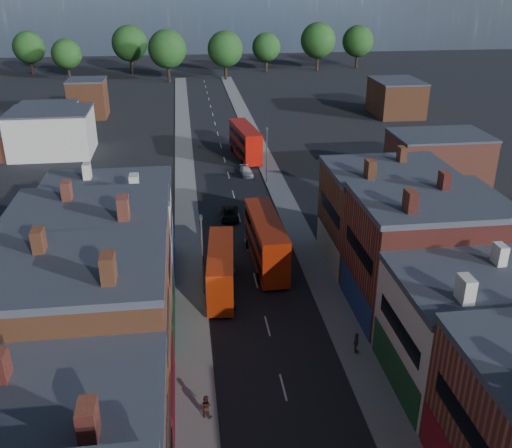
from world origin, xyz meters
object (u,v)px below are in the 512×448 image
object	(u,v)px
ped_1	(206,406)
car_2	(230,214)
bus_0	(221,269)
car_3	(246,172)
bus_2	(245,141)
bus_1	(266,240)
ped_3	(356,343)

from	to	relation	value
ped_1	car_2	bearing A→B (deg)	-72.94
bus_0	car_3	size ratio (longest dim) A/B	2.66
car_3	ped_1	xyz separation A→B (m)	(-8.48, -50.21, 0.42)
bus_0	car_2	size ratio (longest dim) A/B	2.25
bus_0	car_2	world-z (taller)	bus_0
bus_0	bus_2	size ratio (longest dim) A/B	0.85
bus_2	car_3	size ratio (longest dim) A/B	3.12
bus_2	car_3	world-z (taller)	bus_2
bus_1	car_2	bearing A→B (deg)	100.72
car_2	bus_0	bearing A→B (deg)	-93.87
bus_2	ped_3	distance (m)	53.33
bus_0	bus_1	xyz separation A→B (m)	(5.00, 4.89, 0.39)
car_3	bus_0	bearing A→B (deg)	-104.45
ped_1	ped_3	bearing A→B (deg)	-130.31
bus_1	ped_1	world-z (taller)	bus_1
bus_2	car_2	world-z (taller)	bus_2
car_3	ped_1	world-z (taller)	ped_1
bus_0	bus_2	xyz separation A→B (m)	(7.00, 42.08, 0.41)
car_3	ped_1	bearing A→B (deg)	-103.54
bus_1	ped_1	bearing A→B (deg)	-110.22
car_2	ped_3	world-z (taller)	ped_3
bus_0	bus_1	distance (m)	7.00
bus_1	ped_1	xyz separation A→B (m)	(-7.30, -21.73, -1.81)
ped_1	ped_3	size ratio (longest dim) A/B	0.96
bus_0	ped_1	xyz separation A→B (m)	(-2.30, -16.84, -1.42)
bus_2	ped_1	world-z (taller)	bus_2
car_2	ped_1	distance (m)	34.33
bus_0	ped_1	size ratio (longest dim) A/B	6.03
car_2	car_3	world-z (taller)	car_2
bus_1	ped_3	size ratio (longest dim) A/B	6.67
bus_1	ped_1	distance (m)	22.99
bus_1	ped_3	bearing A→B (deg)	-74.43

